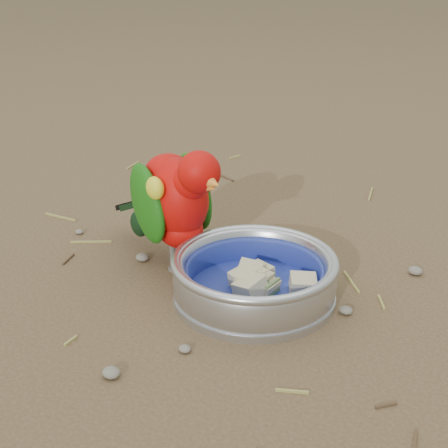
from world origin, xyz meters
The scene contains 6 objects.
ground centered at (0.00, 0.00, 0.00)m, with size 60.00×60.00×0.00m, color brown.
food_bowl centered at (0.10, -0.05, 0.01)m, with size 0.21×0.21×0.02m, color #B2B2BA.
bowl_wall centered at (0.10, -0.05, 0.04)m, with size 0.21×0.21×0.04m, color #B2B2BA, non-canonical shape.
fruit_wedges centered at (0.10, -0.05, 0.03)m, with size 0.13×0.13×0.03m, color #C1B588, non-canonical shape.
lory_parrot centered at (-0.04, -0.04, 0.09)m, with size 0.11×0.22×0.18m, color #C10906, non-canonical shape.
ground_debris centered at (0.05, 0.03, 0.00)m, with size 0.90×0.80×0.01m, color olive, non-canonical shape.
Camera 1 is at (0.58, -0.68, 0.45)m, focal length 55.00 mm.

